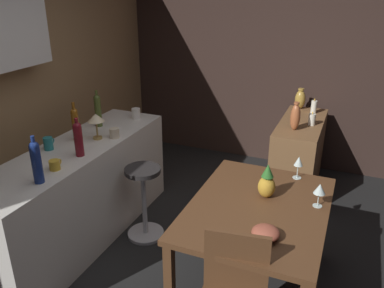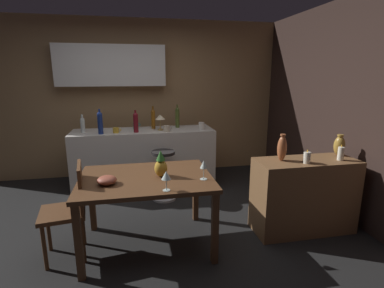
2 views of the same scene
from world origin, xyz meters
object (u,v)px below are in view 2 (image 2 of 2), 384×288
(sideboard_cabinet, at_px, (304,195))
(pillar_candle_short, at_px, (341,154))
(wine_bottle_olive, at_px, (177,117))
(chair_near_window, at_px, (70,207))
(wine_bottle_clear, at_px, (83,124))
(fruit_bowl, at_px, (107,180))
(wine_bottle_cobalt, at_px, (100,122))
(pineapple_centerpiece, at_px, (161,165))
(cup_cream, at_px, (167,129))
(bar_stool, at_px, (164,174))
(cup_white, at_px, (202,126))
(dining_table, at_px, (146,185))
(wine_glass_right, at_px, (204,165))
(cup_mustard, at_px, (116,130))
(vase_brass, at_px, (339,146))
(cup_teal, at_px, (136,125))
(counter_lamp, at_px, (160,118))
(pillar_candle_tall, at_px, (307,158))
(vase_copper, at_px, (282,148))
(wine_bottle_amber, at_px, (153,118))
(wine_bottle_ruby, at_px, (136,122))
(wine_glass_left, at_px, (166,176))

(sideboard_cabinet, xyz_separation_m, pillar_candle_short, (0.34, -0.07, 0.48))
(wine_bottle_olive, bearing_deg, chair_near_window, -126.05)
(wine_bottle_olive, height_order, wine_bottle_clear, wine_bottle_olive)
(fruit_bowl, bearing_deg, wine_bottle_cobalt, 97.15)
(pillar_candle_short, bearing_deg, pineapple_centerpiece, 177.28)
(cup_cream, bearing_deg, bar_stool, -105.80)
(wine_bottle_olive, xyz_separation_m, cup_white, (0.34, -0.22, -0.12))
(dining_table, relative_size, pillar_candle_short, 7.52)
(sideboard_cabinet, relative_size, wine_glass_right, 5.83)
(dining_table, bearing_deg, cup_mustard, 103.24)
(fruit_bowl, relative_size, vase_brass, 0.73)
(cup_teal, bearing_deg, fruit_bowl, -98.54)
(cup_white, distance_m, vase_brass, 1.92)
(cup_mustard, distance_m, counter_lamp, 0.66)
(wine_bottle_clear, bearing_deg, bar_stool, -24.43)
(fruit_bowl, bearing_deg, cup_cream, 64.94)
(pillar_candle_tall, distance_m, vase_copper, 0.26)
(wine_bottle_clear, xyz_separation_m, cup_cream, (1.19, -0.17, -0.08))
(wine_bottle_clear, bearing_deg, pillar_candle_short, -30.73)
(cup_white, bearing_deg, pillar_candle_short, -54.88)
(wine_bottle_amber, bearing_deg, wine_bottle_ruby, -138.22)
(wine_glass_right, xyz_separation_m, vase_copper, (0.89, 0.18, 0.08))
(vase_copper, bearing_deg, pillar_candle_short, -9.80)
(sideboard_cabinet, distance_m, fruit_bowl, 2.11)
(wine_bottle_cobalt, bearing_deg, wine_glass_left, -68.72)
(counter_lamp, bearing_deg, chair_near_window, -122.32)
(cup_cream, height_order, vase_copper, vase_copper)
(dining_table, height_order, cup_cream, cup_cream)
(wine_bottle_ruby, distance_m, cup_mustard, 0.31)
(wine_bottle_ruby, height_order, vase_copper, wine_bottle_ruby)
(chair_near_window, distance_m, cup_white, 2.30)
(cup_teal, xyz_separation_m, pillar_candle_tall, (1.71, -1.93, -0.07))
(dining_table, distance_m, wine_bottle_olive, 1.88)
(fruit_bowl, bearing_deg, bar_stool, 62.69)
(pillar_candle_short, relative_size, vase_brass, 0.71)
(wine_bottle_clear, bearing_deg, pineapple_centerpiece, -59.29)
(wine_bottle_amber, bearing_deg, dining_table, -96.62)
(sideboard_cabinet, bearing_deg, vase_brass, 12.43)
(pillar_candle_short, distance_m, vase_brass, 0.21)
(wine_bottle_cobalt, distance_m, vase_copper, 2.46)
(wine_glass_right, xyz_separation_m, wine_bottle_cobalt, (-1.09, 1.62, 0.19))
(wine_glass_left, bearing_deg, wine_bottle_cobalt, 111.28)
(wine_bottle_olive, distance_m, wine_bottle_clear, 1.40)
(pineapple_centerpiece, relative_size, cup_white, 2.14)
(chair_near_window, distance_m, wine_bottle_ruby, 1.74)
(bar_stool, height_order, cup_mustard, cup_mustard)
(wine_glass_left, bearing_deg, wine_glass_right, 28.29)
(wine_bottle_olive, bearing_deg, cup_teal, 175.44)
(sideboard_cabinet, relative_size, vase_brass, 4.57)
(wine_glass_right, distance_m, cup_white, 1.74)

